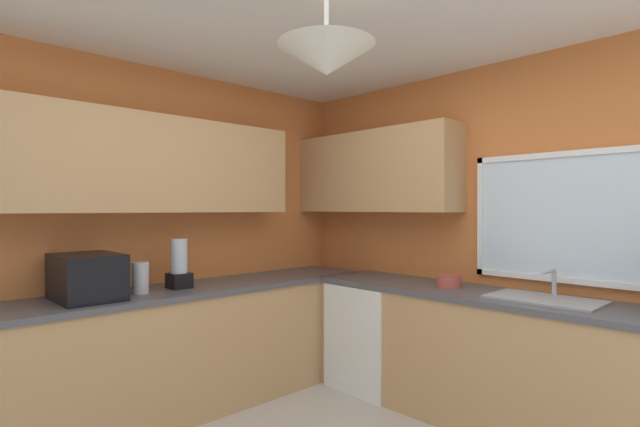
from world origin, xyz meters
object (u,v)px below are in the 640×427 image
(dishwasher, at_px, (375,335))
(microwave, at_px, (87,277))
(bowl, at_px, (449,281))
(sink_assembly, at_px, (545,299))
(kettle, at_px, (140,278))
(blender_appliance, at_px, (179,266))

(dishwasher, bearing_deg, microwave, -107.87)
(bowl, bearing_deg, dishwasher, -177.46)
(sink_assembly, xyz_separation_m, bowl, (-0.68, -0.01, 0.03))
(kettle, bearing_deg, dishwasher, 69.49)
(microwave, bearing_deg, sink_assembly, 45.95)
(dishwasher, height_order, microwave, microwave)
(bowl, relative_size, blender_appliance, 0.49)
(sink_assembly, relative_size, blender_appliance, 1.81)
(dishwasher, relative_size, blender_appliance, 2.38)
(sink_assembly, xyz_separation_m, blender_appliance, (-2.02, -1.45, 0.15))
(microwave, distance_m, kettle, 0.34)
(microwave, distance_m, blender_appliance, 0.63)
(microwave, xyz_separation_m, blender_appliance, (0.00, 0.63, 0.02))
(kettle, distance_m, sink_assembly, 2.65)
(kettle, xyz_separation_m, sink_assembly, (2.00, 1.75, -0.10))
(kettle, relative_size, sink_assembly, 0.33)
(dishwasher, relative_size, microwave, 1.78)
(blender_appliance, bearing_deg, sink_assembly, 35.79)
(dishwasher, bearing_deg, blender_appliance, -114.98)
(bowl, bearing_deg, kettle, -127.12)
(bowl, height_order, blender_appliance, blender_appliance)
(dishwasher, relative_size, kettle, 4.00)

